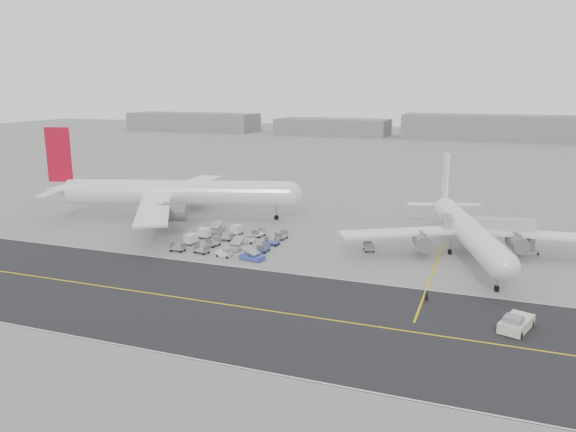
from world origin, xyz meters
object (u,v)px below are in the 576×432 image
(airliner_b, at_px, (467,230))
(pushback_tug, at_px, (516,323))
(ground_crew_a, at_px, (427,296))
(airliner_a, at_px, (172,193))
(jet_bridge, at_px, (490,227))

(airliner_b, bearing_deg, pushback_tug, -93.04)
(pushback_tug, bearing_deg, airliner_b, 123.28)
(airliner_b, bearing_deg, ground_crew_a, -115.34)
(airliner_a, bearing_deg, ground_crew_a, -134.79)
(pushback_tug, bearing_deg, ground_crew_a, 173.49)
(airliner_b, relative_size, ground_crew_a, 25.23)
(airliner_b, height_order, jet_bridge, airliner_b)
(airliner_a, xyz_separation_m, ground_crew_a, (61.80, -32.69, -5.12))
(airliner_b, bearing_deg, airliner_a, 157.17)
(pushback_tug, bearing_deg, airliner_a, 171.74)
(ground_crew_a, bearing_deg, jet_bridge, 77.18)
(airliner_a, distance_m, pushback_tug, 83.06)
(ground_crew_a, bearing_deg, airliner_b, 83.08)
(pushback_tug, height_order, jet_bridge, jet_bridge)
(pushback_tug, xyz_separation_m, ground_crew_a, (-11.69, 5.65, -0.01))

